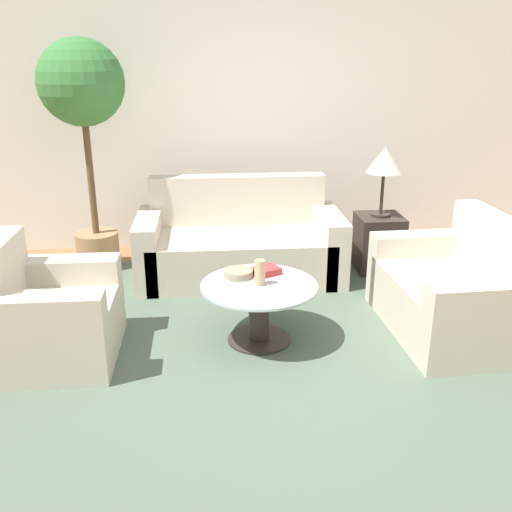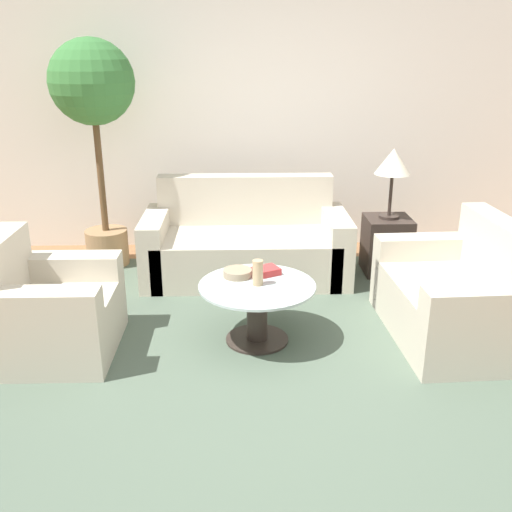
# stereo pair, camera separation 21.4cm
# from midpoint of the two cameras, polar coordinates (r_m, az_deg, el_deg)

# --- Properties ---
(ground_plane) EXTENTS (14.00, 14.00, 0.00)m
(ground_plane) POSITION_cam_midpoint_polar(r_m,az_deg,el_deg) (3.62, 3.05, -12.73)
(ground_plane) COLOR #8E603D
(wall_back) EXTENTS (10.00, 0.06, 2.60)m
(wall_back) POSITION_cam_midpoint_polar(r_m,az_deg,el_deg) (5.83, 1.04, 13.54)
(wall_back) COLOR white
(wall_back) RESTS_ON ground_plane
(rug) EXTENTS (3.76, 3.42, 0.01)m
(rug) POSITION_cam_midpoint_polar(r_m,az_deg,el_deg) (4.10, 1.62, -8.41)
(rug) COLOR #4C5B4C
(rug) RESTS_ON ground_plane
(sofa_main) EXTENTS (1.81, 0.86, 0.87)m
(sofa_main) POSITION_cam_midpoint_polar(r_m,az_deg,el_deg) (5.18, 0.16, 1.11)
(sofa_main) COLOR beige
(sofa_main) RESTS_ON ground_plane
(armchair) EXTENTS (0.79, 0.84, 0.83)m
(armchair) POSITION_cam_midpoint_polar(r_m,az_deg,el_deg) (4.06, -18.88, -5.50)
(armchair) COLOR beige
(armchair) RESTS_ON ground_plane
(loveseat) EXTENTS (0.87, 1.28, 0.85)m
(loveseat) POSITION_cam_midpoint_polar(r_m,az_deg,el_deg) (4.35, 21.16, -4.09)
(loveseat) COLOR beige
(loveseat) RESTS_ON ground_plane
(coffee_table) EXTENTS (0.81, 0.81, 0.43)m
(coffee_table) POSITION_cam_midpoint_polar(r_m,az_deg,el_deg) (3.98, 1.66, -4.92)
(coffee_table) COLOR #332823
(coffee_table) RESTS_ON ground_plane
(side_table) EXTENTS (0.40, 0.40, 0.52)m
(side_table) POSITION_cam_midpoint_polar(r_m,az_deg,el_deg) (5.38, 14.03, 1.05)
(side_table) COLOR #332823
(side_table) RESTS_ON ground_plane
(table_lamp) EXTENTS (0.32, 0.32, 0.62)m
(table_lamp) POSITION_cam_midpoint_polar(r_m,az_deg,el_deg) (5.20, 14.72, 8.90)
(table_lamp) COLOR #332823
(table_lamp) RESTS_ON side_table
(potted_plant) EXTENTS (0.74, 0.74, 2.06)m
(potted_plant) POSITION_cam_midpoint_polar(r_m,az_deg,el_deg) (5.33, -14.78, 14.55)
(potted_plant) COLOR #93704C
(potted_plant) RESTS_ON ground_plane
(vase) EXTENTS (0.07, 0.07, 0.18)m
(vase) POSITION_cam_midpoint_polar(r_m,az_deg,el_deg) (3.88, 1.76, -1.69)
(vase) COLOR tan
(vase) RESTS_ON coffee_table
(bowl) EXTENTS (0.21, 0.21, 0.05)m
(bowl) POSITION_cam_midpoint_polar(r_m,az_deg,el_deg) (4.04, -0.33, -1.73)
(bowl) COLOR gray
(bowl) RESTS_ON coffee_table
(book_stack) EXTENTS (0.22, 0.21, 0.05)m
(book_stack) POSITION_cam_midpoint_polar(r_m,az_deg,el_deg) (4.08, 2.51, -1.52)
(book_stack) COLOR #BC3333
(book_stack) RESTS_ON coffee_table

